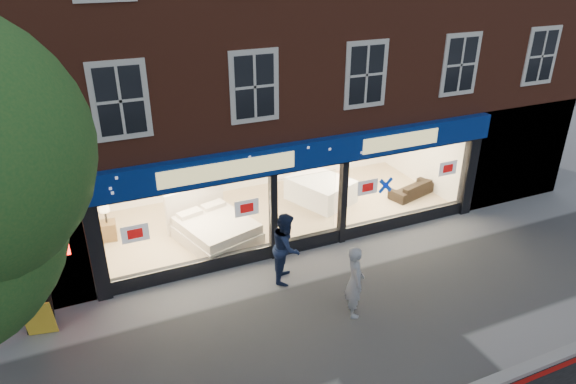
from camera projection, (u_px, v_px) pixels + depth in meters
ground at (365, 312)px, 12.01m from camera, size 120.00×120.00×0.00m
showroom_floor at (278, 213)px, 16.32m from camera, size 11.00×4.50×0.10m
display_bed at (214, 228)px, 14.65m from camera, size 2.43×2.70×1.28m
bedside_table at (108, 231)px, 14.68m from camera, size 0.49×0.49×0.55m
mattress_stack at (321, 190)px, 16.87m from camera, size 2.13×2.36×0.76m
sofa at (412, 188)px, 17.28m from camera, size 1.82×1.10×0.50m
a_board at (39, 316)px, 11.14m from camera, size 0.69×0.51×0.96m
pedestrian_grey at (355, 281)px, 11.60m from camera, size 0.61×0.75×1.78m
pedestrian_blue at (286, 247)px, 12.84m from camera, size 1.06×1.14×1.86m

